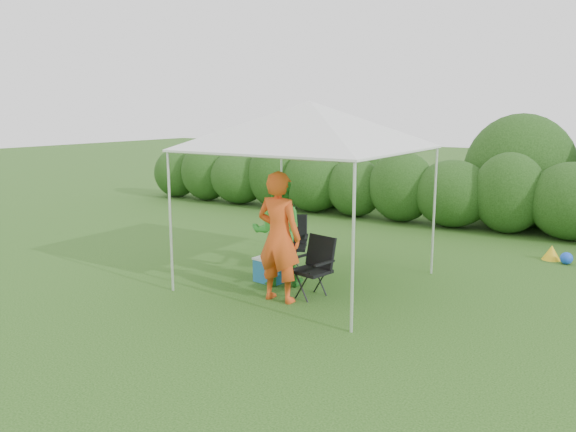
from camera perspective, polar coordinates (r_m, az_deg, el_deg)
The scene contains 10 objects.
ground at distance 8.61m, azimuth 0.39°, elevation -7.52°, with size 70.00×70.00×0.00m, color #335F1E.
hedge at distance 13.73m, azimuth 14.31°, elevation 2.55°, with size 17.72×1.53×1.80m.
canopy at distance 8.61m, azimuth 2.21°, elevation 9.16°, with size 3.10×3.10×2.83m.
chair_right at distance 8.22m, azimuth 2.76°, elevation -4.77°, with size 0.62×0.58×0.89m.
chair_left at distance 9.56m, azimuth 0.30°, elevation -2.38°, with size 0.72×0.70×0.94m.
man at distance 7.91m, azimuth -0.93°, elevation -2.13°, with size 0.68×0.45×1.87m, color #E94E1A.
woman at distance 8.70m, azimuth -1.06°, elevation -1.65°, with size 0.81×0.63×1.66m, color green.
cooler at distance 8.96m, azimuth -1.86°, elevation -5.48°, with size 0.51×0.40×0.39m.
bottle at distance 8.81m, azimuth -1.70°, elevation -3.69°, with size 0.06×0.06×0.22m, color #592D0C.
lawn_toy at distance 11.28m, azimuth 25.52°, elevation -3.51°, with size 0.54×0.45×0.27m.
Camera 1 is at (4.37, -6.92, 2.69)m, focal length 35.00 mm.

